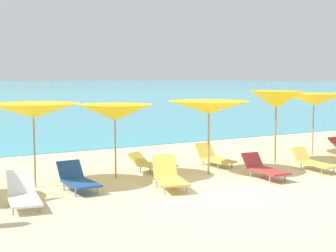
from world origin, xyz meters
The scene contains 13 objects.
ground_plane centered at (0.00, 10.00, -0.15)m, with size 50.00×100.00×0.30m, color beige.
umbrella_3 centered at (-3.63, 3.14, 1.91)m, with size 2.39×2.39×2.10m.
umbrella_4 centered at (-1.47, 3.03, 1.80)m, with size 2.11×2.11×2.02m.
umbrella_5 centered at (1.07, 2.27, 1.89)m, with size 2.49×2.49×2.08m.
umbrella_6 centered at (3.95, 2.61, 2.03)m, with size 1.77×1.77×2.31m.
umbrella_7 centered at (6.33, 3.22, 1.97)m, with size 2.31×2.31×2.18m.
lounge_chair_0 centered at (1.98, 0.96, 0.29)m, with size 0.72×1.58×0.62m.
lounge_chair_3 centered at (4.02, 1.08, 0.26)m, with size 0.70×1.63×0.61m.
lounge_chair_5 centered at (-0.86, 1.25, 0.31)m, with size 1.01×1.57×0.75m.
lounge_chair_6 centered at (-4.41, 1.35, 0.27)m, with size 0.81×1.45×0.71m.
lounge_chair_7 centered at (-2.87, 2.21, 0.28)m, with size 0.65×1.44×0.66m.
lounge_chair_12 centered at (-0.25, 3.21, 0.27)m, with size 1.15×1.50×0.56m.
lounge_chair_13 centered at (2.00, 3.25, 0.27)m, with size 0.63×1.47×0.65m.
Camera 1 is at (-7.11, -8.92, 2.71)m, focal length 52.71 mm.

